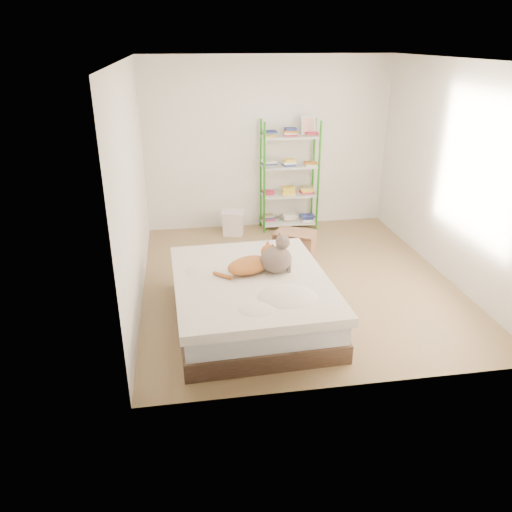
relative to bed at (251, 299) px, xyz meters
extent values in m
cube|color=#966F4A|center=(0.71, 0.86, -0.25)|extent=(3.80, 4.20, 0.01)
cube|color=white|center=(0.71, 0.86, 2.35)|extent=(3.80, 4.20, 0.01)
cube|color=white|center=(0.71, 2.96, 1.05)|extent=(3.80, 0.01, 2.60)
cube|color=white|center=(0.71, -1.24, 1.05)|extent=(3.80, 0.01, 2.60)
cube|color=white|center=(-1.19, 0.86, 1.05)|extent=(0.01, 4.20, 2.60)
cube|color=white|center=(2.61, 0.86, 1.05)|extent=(0.01, 4.20, 2.60)
cube|color=brown|center=(0.00, 0.00, -0.16)|extent=(1.63, 2.01, 0.20)
cube|color=silver|center=(0.00, 0.00, 0.05)|extent=(1.58, 1.95, 0.21)
cube|color=white|center=(0.00, 0.00, 0.20)|extent=(1.66, 2.05, 0.10)
cylinder|color=#2A901B|center=(0.59, 2.58, 0.60)|extent=(0.04, 0.04, 1.70)
cylinder|color=#2A901B|center=(0.59, 2.90, 0.60)|extent=(0.04, 0.04, 1.70)
cylinder|color=#2A901B|center=(1.43, 2.58, 0.60)|extent=(0.04, 0.04, 1.70)
cylinder|color=#2A901B|center=(1.43, 2.90, 0.60)|extent=(0.04, 0.04, 1.70)
cube|color=silver|center=(1.01, 2.74, -0.15)|extent=(0.86, 0.34, 0.02)
cube|color=silver|center=(1.01, 2.74, 0.30)|extent=(0.86, 0.34, 0.02)
cube|color=silver|center=(1.01, 2.74, 0.75)|extent=(0.86, 0.34, 0.02)
cube|color=silver|center=(1.01, 2.74, 1.20)|extent=(0.86, 0.34, 0.02)
cube|color=#C82742|center=(0.71, 2.74, -0.10)|extent=(0.20, 0.16, 0.09)
cube|color=#C82742|center=(1.01, 2.74, -0.10)|extent=(0.20, 0.16, 0.09)
cube|color=#C82742|center=(1.31, 2.74, -0.10)|extent=(0.20, 0.16, 0.09)
cube|color=#C82742|center=(0.71, 2.74, 0.35)|extent=(0.20, 0.16, 0.09)
cube|color=#C82742|center=(1.01, 2.74, 0.35)|extent=(0.20, 0.16, 0.09)
cube|color=#C82742|center=(1.31, 2.74, 0.35)|extent=(0.20, 0.16, 0.09)
cube|color=#C82742|center=(0.71, 2.74, 0.80)|extent=(0.20, 0.16, 0.09)
cube|color=#C82742|center=(1.01, 2.74, 0.80)|extent=(0.20, 0.16, 0.09)
cube|color=#C82742|center=(1.31, 2.74, 0.80)|extent=(0.20, 0.16, 0.09)
cube|color=#C82742|center=(0.71, 2.74, 1.25)|extent=(0.20, 0.16, 0.09)
cube|color=#C82742|center=(1.01, 2.74, 1.25)|extent=(0.20, 0.16, 0.09)
cube|color=#C82742|center=(1.31, 2.74, 1.25)|extent=(0.20, 0.16, 0.09)
cube|color=white|center=(1.29, 2.79, 1.35)|extent=(0.22, 0.09, 0.28)
cube|color=red|center=(1.29, 2.78, 1.35)|extent=(0.17, 0.06, 0.21)
cube|color=#AC7558|center=(0.84, 1.55, -0.07)|extent=(0.67, 0.62, 0.37)
cube|color=#662E88|center=(0.94, 1.36, -0.07)|extent=(0.29, 0.15, 0.08)
cube|color=#AC7558|center=(0.84, 1.36, 0.12)|extent=(0.55, 0.38, 0.12)
cube|color=white|center=(0.10, 2.59, -0.08)|extent=(0.35, 0.32, 0.34)
cube|color=white|center=(0.10, 2.59, 0.11)|extent=(0.38, 0.35, 0.03)
camera|label=1|loc=(-0.68, -4.63, 2.56)|focal=35.00mm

